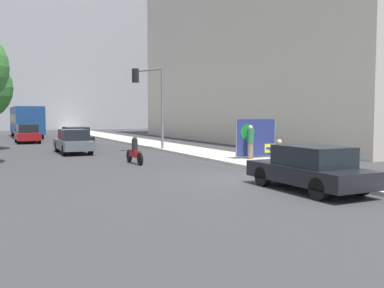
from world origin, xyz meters
name	(u,v)px	position (x,y,z in m)	size (l,w,h in m)	color
ground_plane	(248,181)	(0.00, 0.00, 0.00)	(160.00, 160.00, 0.00)	#38383A
sidewalk_curb	(170,147)	(3.44, 15.00, 0.06)	(3.04, 90.00, 0.13)	beige
building_backdrop_far	(25,27)	(-2.00, 60.08, 15.93)	(52.00, 12.00, 31.86)	#99999E
seated_protester	(280,153)	(2.67, 1.67, 0.77)	(0.98, 0.77, 1.19)	#474C56
jogger_on_sidewalk	(250,142)	(3.64, 5.29, 0.98)	(0.34, 0.34, 1.68)	#756651
protest_banner	(256,138)	(4.18, 5.62, 1.17)	(2.41, 0.06, 1.98)	slate
traffic_light_pole	(152,93)	(1.38, 13.05, 3.68)	(2.40, 2.17, 5.28)	slate
parked_car_curbside	(310,168)	(0.68, -2.39, 0.70)	(1.78, 4.22, 1.39)	black
car_on_road_nearest	(73,141)	(-3.45, 13.68, 0.72)	(1.70, 4.31, 1.45)	#565B60
car_on_road_midblock	(76,137)	(-2.33, 18.87, 0.72)	(1.78, 4.50, 1.44)	black
car_on_road_distant	(27,134)	(-5.03, 25.16, 0.76)	(1.77, 4.40, 1.53)	maroon
city_bus_on_road	(26,120)	(-4.32, 34.36, 1.79)	(2.54, 10.21, 3.10)	navy
motorcycle_on_road	(135,152)	(-1.85, 6.92, 0.54)	(0.28, 2.23, 1.28)	maroon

